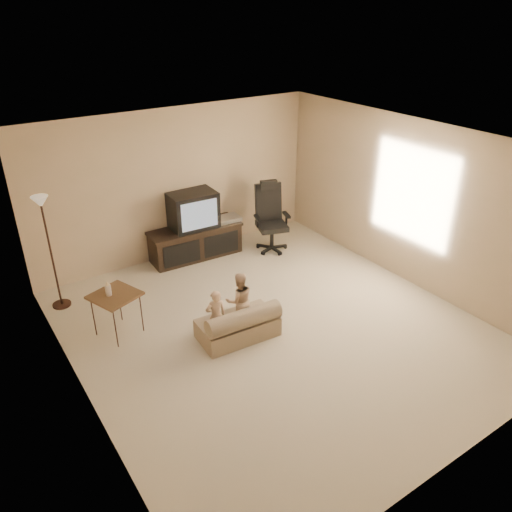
{
  "coord_description": "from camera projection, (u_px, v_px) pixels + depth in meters",
  "views": [
    {
      "loc": [
        -3.32,
        -4.47,
        3.96
      ],
      "look_at": [
        0.11,
        0.6,
        0.8
      ],
      "focal_mm": 35.0,
      "sensor_mm": 36.0,
      "label": 1
    }
  ],
  "objects": [
    {
      "name": "floor",
      "position": [
        274.0,
        328.0,
        6.76
      ],
      "size": [
        5.5,
        5.5,
        0.0
      ],
      "primitive_type": "plane",
      "color": "beige",
      "rests_on": "ground"
    },
    {
      "name": "toddler_left",
      "position": [
        216.0,
        316.0,
        6.34
      ],
      "size": [
        0.31,
        0.25,
        0.75
      ],
      "primitive_type": "imported",
      "rotation": [
        0.0,
        0.0,
        2.95
      ],
      "color": "tan",
      "rests_on": "floor"
    },
    {
      "name": "side_table",
      "position": [
        114.0,
        296.0,
        6.39
      ],
      "size": [
        0.69,
        0.69,
        0.81
      ],
      "rotation": [
        0.0,
        0.0,
        0.35
      ],
      "color": "brown",
      "rests_on": "floor"
    },
    {
      "name": "toddler_right",
      "position": [
        239.0,
        300.0,
        6.63
      ],
      "size": [
        0.43,
        0.3,
        0.8
      ],
      "primitive_type": "imported",
      "rotation": [
        0.0,
        0.0,
        2.89
      ],
      "color": "tan",
      "rests_on": "floor"
    },
    {
      "name": "room_shell",
      "position": [
        276.0,
        225.0,
        6.06
      ],
      "size": [
        5.5,
        5.5,
        5.5
      ],
      "color": "white",
      "rests_on": "floor"
    },
    {
      "name": "office_chair",
      "position": [
        271.0,
        226.0,
        8.72
      ],
      "size": [
        0.71,
        0.73,
        1.22
      ],
      "rotation": [
        0.0,
        0.0,
        -0.32
      ],
      "color": "black",
      "rests_on": "floor"
    },
    {
      "name": "tv_stand",
      "position": [
        195.0,
        230.0,
        8.44
      ],
      "size": [
        1.64,
        0.68,
        1.15
      ],
      "rotation": [
        0.0,
        0.0,
        -0.05
      ],
      "color": "black",
      "rests_on": "floor"
    },
    {
      "name": "child_sofa",
      "position": [
        239.0,
        325.0,
        6.46
      ],
      "size": [
        1.06,
        0.65,
        0.5
      ],
      "rotation": [
        0.0,
        0.0,
        -0.07
      ],
      "color": "gray",
      "rests_on": "floor"
    },
    {
      "name": "floor_lamp",
      "position": [
        46.0,
        228.0,
        6.69
      ],
      "size": [
        0.26,
        0.26,
        1.68
      ],
      "color": "#301D15",
      "rests_on": "floor"
    }
  ]
}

